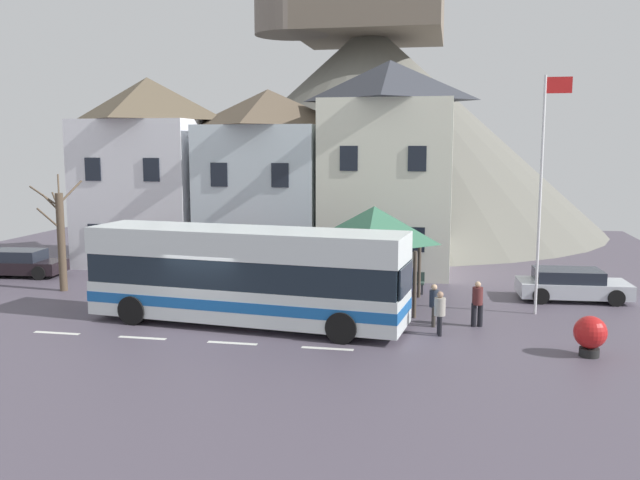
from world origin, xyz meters
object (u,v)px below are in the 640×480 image
Objects in this scene: townhouse_01 at (269,178)px; pedestrian_02 at (377,292)px; townhouse_02 at (389,167)px; harbour_buoy at (590,334)px; hilltop_castle at (368,121)px; pedestrian_01 at (477,303)px; pedestrian_03 at (434,302)px; pedestrian_00 at (440,310)px; flagpole at (543,181)px; parked_car_00 at (358,274)px; parked_car_03 at (198,268)px; bus_shelter at (374,225)px; townhouse_00 at (150,171)px; bare_tree_00 at (61,238)px; parked_car_01 at (571,285)px; transit_bus at (246,277)px; parked_car_02 at (21,263)px; public_bench at (405,282)px.

pedestrian_02 is (6.51, -9.08, -3.61)m from townhouse_01.
harbour_buoy is at bearing -60.90° from townhouse_02.
hilltop_castle reaches higher than pedestrian_02.
pedestrian_01 is 1.07× the size of pedestrian_03.
flagpole reaches higher than pedestrian_00.
parked_car_03 is (-7.23, 0.22, -0.03)m from parked_car_00.
townhouse_01 is 0.88× the size of townhouse_02.
townhouse_00 is at bearing 148.87° from bus_shelter.
bare_tree_00 reaches higher than pedestrian_01.
pedestrian_02 is at bearing -5.67° from bare_tree_00.
parked_car_01 is 7.57m from harbour_buoy.
transit_bus is at bearing -170.82° from pedestrian_01.
townhouse_02 reaches higher than pedestrian_03.
harbour_buoy is 0.25× the size of bare_tree_00.
townhouse_02 is 17.29m from hilltop_castle.
hilltop_castle is 25.51m from parked_car_01.
transit_bus is 1.31× the size of flagpole.
townhouse_00 is at bearing -177.28° from townhouse_01.
bare_tree_00 is (3.72, -2.53, 1.63)m from parked_car_02.
parked_car_02 is 2.76× the size of pedestrian_00.
townhouse_01 is 2.04× the size of parked_car_01.
townhouse_01 is 5.77× the size of pedestrian_02.
parked_car_02 is 21.26m from pedestrian_01.
hilltop_castle is 26.55m from parked_car_02.
hilltop_castle is 28.43m from pedestrian_03.
harbour_buoy is (15.09, -8.02, 0.01)m from parked_car_03.
townhouse_00 is 2.49× the size of bus_shelter.
townhouse_02 is 6.92× the size of pedestrian_03.
pedestrian_01 reaches higher than public_bench.
hilltop_castle reaches higher than harbour_buoy.
transit_bus is (-0.66, -27.98, -6.13)m from hilltop_castle.
pedestrian_00 is at bearing -76.35° from townhouse_02.
pedestrian_01 is at bearing -68.29° from townhouse_02.
bus_shelter is at bearing -0.45° from bare_tree_00.
transit_bus is at bearing -160.98° from flagpole.
townhouse_01 is 15.02m from pedestrian_00.
townhouse_01 is 17.04m from hilltop_castle.
hilltop_castle reaches higher than pedestrian_03.
harbour_buoy is (13.15, -13.04, -3.73)m from townhouse_01.
harbour_buoy is (6.64, -3.96, -0.12)m from pedestrian_02.
pedestrian_03 is at bearing -10.26° from bare_tree_00.
flagpole is at bearing -6.71° from parked_car_03.
transit_bus is (-3.76, -11.20, -3.36)m from townhouse_02.
pedestrian_02 is (3.53, -25.52, -7.01)m from hilltop_castle.
townhouse_00 is 5.87× the size of public_bench.
bus_shelter is at bearing -72.85° from parked_car_00.
hilltop_castle reaches higher than parked_car_01.
bus_shelter is 8.97m from harbour_buoy.
bus_shelter is 0.96× the size of parked_car_02.
transit_bus reaches higher than pedestrian_02.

